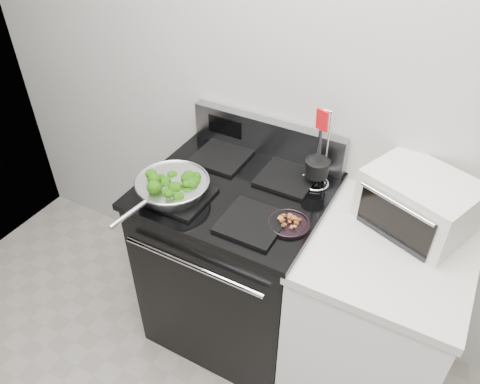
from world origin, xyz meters
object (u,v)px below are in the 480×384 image
Objects in this scene: gas_range at (236,261)px; skillet at (172,187)px; toaster_oven at (418,202)px; utensil_holder at (317,172)px; bacon_plate at (289,222)px.

skillet is (-0.20, -0.18, 0.51)m from gas_range.
gas_range reaches higher than skillet.
skillet is 1.04× the size of toaster_oven.
gas_range is 0.92m from toaster_oven.
utensil_holder is at bearing -161.42° from toaster_oven.
gas_range is 0.63m from utensil_holder.
gas_range is 3.05× the size of utensil_holder.
utensil_holder is at bearing 32.55° from gas_range.
toaster_oven is at bearing 15.48° from utensil_holder.
toaster_oven reaches higher than skillet.
toaster_oven is at bearing 12.94° from gas_range.
bacon_plate is 0.30m from utensil_holder.
skillet is at bearing -125.04° from utensil_holder.
utensil_holder is (0.50, 0.37, 0.02)m from skillet.
gas_range is 0.58m from skillet.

